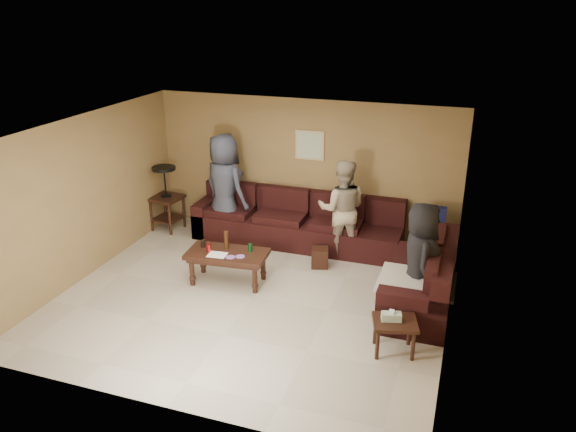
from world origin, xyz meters
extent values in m
plane|color=#BBB29E|center=(0.00, 0.00, 0.00)|extent=(5.50, 5.50, 0.00)
cube|color=beige|center=(0.00, 0.00, 2.45)|extent=(5.50, 5.00, 0.10)
cube|color=olive|center=(0.00, 2.50, 1.25)|extent=(5.50, 0.10, 2.50)
cube|color=olive|center=(0.00, -2.50, 1.25)|extent=(5.50, 0.10, 2.50)
cube|color=olive|center=(-2.75, 0.00, 1.25)|extent=(0.10, 5.00, 2.50)
cube|color=olive|center=(2.75, 0.00, 1.25)|extent=(0.10, 5.00, 2.50)
cube|color=black|center=(0.00, 2.05, 0.23)|extent=(3.70, 0.90, 0.45)
cube|color=black|center=(0.00, 2.38, 0.68)|extent=(3.70, 0.24, 0.45)
cube|color=black|center=(-1.73, 2.05, 0.32)|extent=(0.24, 0.90, 0.63)
cube|color=black|center=(2.30, 0.60, 0.23)|extent=(0.90, 2.00, 0.45)
cube|color=black|center=(2.63, 0.60, 0.68)|extent=(0.24, 2.00, 0.45)
cube|color=black|center=(2.30, -0.28, 0.32)|extent=(0.90, 0.24, 0.63)
cube|color=#13153D|center=(2.30, 2.05, 0.75)|extent=(0.45, 0.14, 0.45)
cube|color=beige|center=(2.30, 0.15, 0.58)|extent=(1.00, 0.85, 0.04)
cube|color=black|center=(-0.55, 0.32, 0.48)|extent=(1.27, 0.72, 0.07)
cube|color=black|center=(-0.55, 0.32, 0.41)|extent=(1.17, 0.62, 0.06)
cylinder|color=black|center=(-1.02, 0.06, 0.22)|extent=(0.08, 0.08, 0.44)
cylinder|color=black|center=(-0.03, 0.14, 0.22)|extent=(0.08, 0.08, 0.44)
cylinder|color=black|center=(-1.06, 0.50, 0.22)|extent=(0.08, 0.08, 0.44)
cylinder|color=black|center=(-0.07, 0.59, 0.22)|extent=(0.08, 0.08, 0.44)
cylinder|color=red|center=(-0.82, 0.24, 0.57)|extent=(0.07, 0.07, 0.12)
cylinder|color=#167E34|center=(-0.22, 0.46, 0.57)|extent=(0.07, 0.07, 0.12)
cylinder|color=#311A0B|center=(-0.61, 0.45, 0.65)|extent=(0.07, 0.07, 0.28)
cylinder|color=black|center=(-0.97, 0.37, 0.57)|extent=(0.08, 0.08, 0.11)
cube|color=white|center=(-0.64, 0.18, 0.51)|extent=(0.30, 0.24, 0.00)
cylinder|color=#D64B89|center=(-0.42, 0.17, 0.51)|extent=(0.14, 0.14, 0.01)
cylinder|color=#D64B89|center=(-0.29, 0.23, 0.51)|extent=(0.14, 0.14, 0.01)
cube|color=black|center=(-2.50, 1.90, 0.62)|extent=(0.60, 0.60, 0.05)
cube|color=black|center=(-2.50, 1.90, 0.21)|extent=(0.53, 0.53, 0.03)
cylinder|color=black|center=(-2.74, 1.71, 0.31)|extent=(0.05, 0.05, 0.62)
cylinder|color=black|center=(-2.31, 1.66, 0.31)|extent=(0.05, 0.05, 0.62)
cylinder|color=black|center=(-2.68, 2.14, 0.31)|extent=(0.05, 0.05, 0.62)
cylinder|color=black|center=(-2.26, 2.08, 0.31)|extent=(0.05, 0.05, 0.62)
cylinder|color=black|center=(-2.50, 1.90, 0.66)|extent=(0.19, 0.19, 0.03)
cylinder|color=black|center=(-2.50, 1.90, 0.94)|extent=(0.03, 0.03, 0.51)
cylinder|color=black|center=(-2.50, 1.90, 1.20)|extent=(0.43, 0.43, 0.05)
cube|color=black|center=(2.15, -0.69, 0.42)|extent=(0.63, 0.56, 0.05)
cylinder|color=black|center=(1.99, -0.90, 0.21)|extent=(0.05, 0.05, 0.42)
cylinder|color=black|center=(2.40, -0.79, 0.21)|extent=(0.05, 0.05, 0.42)
cylinder|color=black|center=(1.90, -0.59, 0.21)|extent=(0.05, 0.05, 0.42)
cylinder|color=black|center=(2.31, -0.47, 0.21)|extent=(0.05, 0.05, 0.42)
cube|color=silver|center=(2.10, -0.69, 0.49)|extent=(0.26, 0.18, 0.10)
cube|color=white|center=(2.10, -0.69, 0.56)|extent=(0.06, 0.04, 0.05)
cube|color=black|center=(0.65, 1.29, 0.16)|extent=(0.33, 0.33, 0.32)
cube|color=tan|center=(0.10, 2.48, 1.70)|extent=(0.52, 0.03, 0.52)
cube|color=beige|center=(0.10, 2.46, 1.70)|extent=(0.44, 0.01, 0.44)
imported|color=#343848|center=(-1.30, 1.92, 0.96)|extent=(1.11, 0.94, 1.92)
imported|color=tan|center=(0.87, 1.81, 0.84)|extent=(0.93, 0.79, 1.68)
imported|color=black|center=(2.31, 0.36, 0.81)|extent=(0.69, 0.89, 1.62)
camera|label=1|loc=(2.80, -6.68, 4.15)|focal=35.00mm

